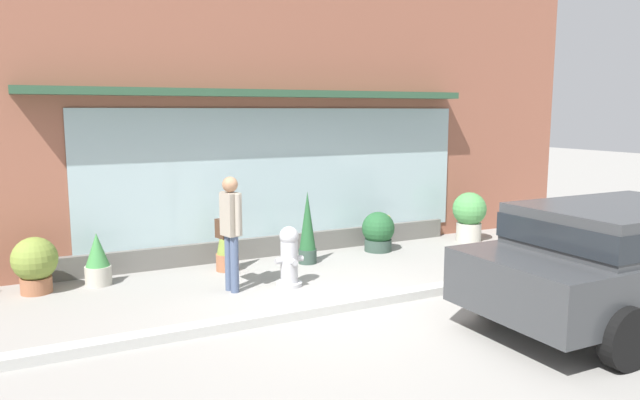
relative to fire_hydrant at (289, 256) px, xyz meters
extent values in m
plane|color=gray|center=(0.40, -1.09, -0.45)|extent=(60.00, 60.00, 0.00)
cube|color=#B2B2AD|center=(0.40, -1.29, -0.39)|extent=(14.00, 0.24, 0.12)
cube|color=#935642|center=(0.40, 2.11, 2.09)|extent=(14.00, 0.36, 5.09)
cube|color=#9EB7BC|center=(0.80, 1.91, 1.00)|extent=(7.26, 0.03, 2.35)
cube|color=#2D5138|center=(0.40, 1.76, 2.42)|extent=(7.86, 0.56, 0.12)
cube|color=#605E59|center=(0.40, 1.89, -0.27)|extent=(7.66, 0.20, 0.36)
cylinder|color=#B2B2B7|center=(0.00, 0.00, -0.42)|extent=(0.38, 0.38, 0.06)
cylinder|color=#B2B2B7|center=(0.00, 0.00, -0.08)|extent=(0.26, 0.26, 0.62)
sphere|color=#B2B2B7|center=(0.00, 0.00, 0.31)|extent=(0.29, 0.29, 0.29)
cylinder|color=#B2B2B7|center=(-0.17, 0.00, -0.05)|extent=(0.10, 0.09, 0.09)
cylinder|color=#B2B2B7|center=(0.17, 0.00, -0.05)|extent=(0.10, 0.09, 0.09)
cylinder|color=#B2B2B7|center=(0.00, -0.17, -0.05)|extent=(0.09, 0.10, 0.09)
cylinder|color=#475675|center=(-0.86, 0.21, -0.04)|extent=(0.12, 0.12, 0.82)
cylinder|color=#475675|center=(-0.82, 0.07, -0.04)|extent=(0.12, 0.12, 0.82)
cube|color=#9E9384|center=(-0.84, 0.14, 0.68)|extent=(0.26, 0.32, 0.62)
sphere|color=#A37556|center=(-0.84, 0.14, 1.10)|extent=(0.22, 0.22, 0.22)
cylinder|color=#9E9384|center=(-0.89, 0.32, 0.69)|extent=(0.08, 0.08, 0.59)
cylinder|color=#9E9384|center=(-0.79, -0.04, 0.69)|extent=(0.08, 0.08, 0.59)
cube|color=#472D1E|center=(-0.89, 0.42, 0.42)|extent=(0.16, 0.26, 0.28)
cube|color=#383A3D|center=(3.18, -3.25, 0.20)|extent=(4.40, 1.82, 0.65)
cube|color=#383A3D|center=(2.96, -3.25, 0.75)|extent=(2.42, 1.67, 0.53)
cube|color=#1E2328|center=(2.96, -3.25, 0.75)|extent=(2.46, 1.69, 0.29)
cylinder|color=black|center=(4.54, -2.32, -0.12)|extent=(0.66, 0.18, 0.66)
cylinder|color=black|center=(1.82, -2.33, -0.12)|extent=(0.66, 0.18, 0.66)
cylinder|color=black|center=(1.82, -4.18, -0.12)|extent=(0.66, 0.18, 0.66)
cylinder|color=#B7B2A3|center=(4.46, 1.20, -0.27)|extent=(0.49, 0.49, 0.37)
sphere|color=#4C934C|center=(4.46, 1.20, 0.20)|extent=(0.66, 0.66, 0.66)
cylinder|color=#B7B2A3|center=(-2.52, 1.36, -0.31)|extent=(0.39, 0.39, 0.29)
cone|color=#3D8442|center=(-2.52, 1.36, 0.09)|extent=(0.35, 0.35, 0.50)
cylinder|color=#33473D|center=(2.39, 1.30, -0.34)|extent=(0.50, 0.50, 0.22)
sphere|color=#23562D|center=(2.39, 1.30, -0.02)|extent=(0.61, 0.61, 0.61)
sphere|color=white|center=(2.30, 1.42, 0.12)|extent=(0.17, 0.17, 0.17)
sphere|color=#B266B7|center=(2.49, 1.21, 0.14)|extent=(0.17, 0.17, 0.17)
sphere|color=#E5C64C|center=(2.58, 1.30, 0.14)|extent=(0.15, 0.15, 0.15)
cylinder|color=#9E6042|center=(-3.36, 1.34, -0.34)|extent=(0.43, 0.43, 0.23)
sphere|color=olive|center=(-3.36, 1.34, 0.05)|extent=(0.63, 0.63, 0.63)
cylinder|color=#9E6042|center=(-0.54, 1.26, -0.31)|extent=(0.37, 0.37, 0.28)
cone|color=olive|center=(-0.54, 1.26, 0.29)|extent=(0.34, 0.34, 0.92)
cylinder|color=#33473D|center=(0.83, 1.09, -0.33)|extent=(0.31, 0.31, 0.24)
cone|color=#23562D|center=(0.83, 1.09, 0.29)|extent=(0.28, 0.28, 1.00)
camera|label=1|loc=(-3.49, -7.86, 2.13)|focal=33.49mm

